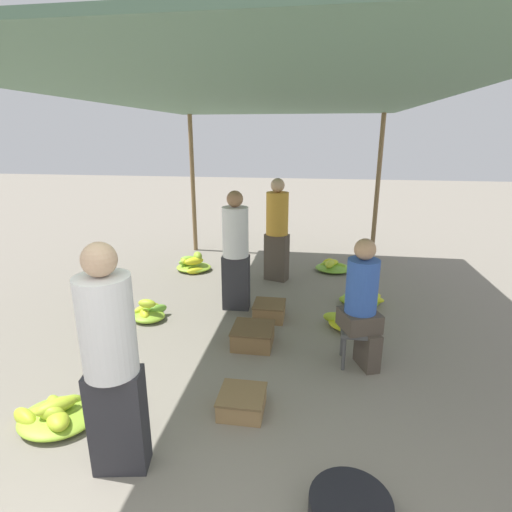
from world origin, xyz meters
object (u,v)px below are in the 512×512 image
(banana_pile_left_2, at_px, (54,415))
(shopper_walking_far, at_px, (236,250))
(banana_pile_right_1, at_px, (364,298))
(crate_far, at_px, (242,402))
(vendor_foreground, at_px, (111,360))
(banana_pile_right_0, at_px, (333,266))
(crate_mid, at_px, (253,336))
(stool, at_px, (358,335))
(basin_black, at_px, (350,510))
(banana_pile_right_2, at_px, (351,322))
(banana_pile_left_0, at_px, (148,313))
(shopper_walking_mid, at_px, (277,229))
(crate_near, at_px, (269,311))
(banana_pile_left_1, at_px, (193,265))
(vendor_seated, at_px, (363,302))

(banana_pile_left_2, relative_size, shopper_walking_far, 0.44)
(banana_pile_right_1, height_order, crate_far, banana_pile_right_1)
(vendor_foreground, height_order, shopper_walking_far, vendor_foreground)
(banana_pile_left_2, relative_size, banana_pile_right_0, 1.14)
(banana_pile_right_0, height_order, crate_mid, crate_mid)
(stool, relative_size, shopper_walking_far, 0.25)
(basin_black, relative_size, banana_pile_right_2, 0.76)
(banana_pile_left_2, xyz_separation_m, shopper_walking_far, (0.99, 2.36, 0.73))
(banana_pile_left_0, distance_m, shopper_walking_mid, 2.29)
(banana_pile_left_0, height_order, crate_mid, banana_pile_left_0)
(banana_pile_right_2, bearing_deg, crate_near, 174.30)
(banana_pile_right_0, bearing_deg, crate_near, -112.59)
(stool, height_order, banana_pile_left_1, stool)
(crate_near, bearing_deg, banana_pile_left_2, -124.44)
(banana_pile_left_1, height_order, banana_pile_right_2, banana_pile_left_1)
(banana_pile_right_1, relative_size, crate_far, 1.68)
(crate_mid, bearing_deg, shopper_walking_far, 111.90)
(crate_far, bearing_deg, banana_pile_right_0, 77.36)
(banana_pile_right_0, relative_size, shopper_walking_mid, 0.38)
(shopper_walking_mid, xyz_separation_m, shopper_walking_far, (-0.40, -1.16, -0.02))
(banana_pile_right_2, bearing_deg, banana_pile_right_1, 73.02)
(banana_pile_left_0, bearing_deg, shopper_walking_far, 25.56)
(crate_far, bearing_deg, banana_pile_left_2, -165.93)
(crate_near, xyz_separation_m, shopper_walking_far, (-0.46, 0.25, 0.70))
(vendor_seated, distance_m, crate_near, 1.44)
(banana_pile_left_2, height_order, crate_far, banana_pile_left_2)
(vendor_seated, bearing_deg, banana_pile_right_2, 91.23)
(banana_pile_right_2, bearing_deg, crate_far, -120.85)
(vendor_seated, distance_m, shopper_walking_far, 1.85)
(banana_pile_right_1, bearing_deg, shopper_walking_far, -166.61)
(basin_black, bearing_deg, banana_pile_left_1, 118.32)
(banana_pile_left_1, xyz_separation_m, crate_mid, (1.40, -2.29, 0.01))
(vendor_foreground, relative_size, basin_black, 3.29)
(vendor_foreground, distance_m, crate_mid, 2.01)
(shopper_walking_mid, bearing_deg, crate_mid, -91.00)
(stool, height_order, vendor_seated, vendor_seated)
(shopper_walking_mid, bearing_deg, shopper_walking_far, -109.24)
(banana_pile_left_1, relative_size, banana_pile_right_0, 0.97)
(banana_pile_left_1, relative_size, crate_near, 1.53)
(banana_pile_left_0, xyz_separation_m, shopper_walking_far, (1.01, 0.48, 0.72))
(vendor_seated, distance_m, crate_mid, 1.24)
(vendor_seated, xyz_separation_m, crate_far, (-1.01, -0.87, -0.58))
(crate_mid, bearing_deg, crate_near, 81.82)
(basin_black, distance_m, crate_far, 1.19)
(banana_pile_left_1, bearing_deg, basin_black, -61.68)
(vendor_foreground, relative_size, banana_pile_right_0, 2.65)
(banana_pile_right_0, bearing_deg, shopper_walking_far, -126.54)
(vendor_seated, xyz_separation_m, shopper_walking_far, (-1.46, 1.13, 0.14))
(basin_black, height_order, crate_mid, crate_mid)
(basin_black, relative_size, crate_near, 1.27)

